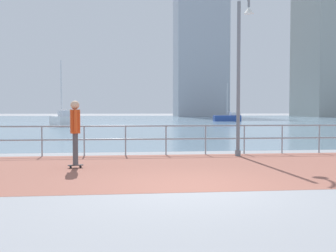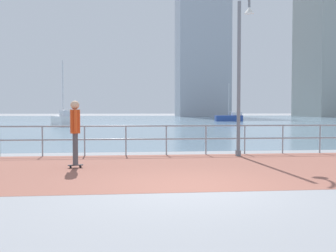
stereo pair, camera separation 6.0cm
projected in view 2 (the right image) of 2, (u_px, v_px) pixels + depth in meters
name	position (u px, v px, depth m)	size (l,w,h in m)	color
ground	(140.00, 122.00, 47.62)	(220.00, 220.00, 0.00)	gray
brick_paving	(177.00, 168.00, 10.36)	(28.00, 6.15, 0.01)	#935647
harbor_water	(138.00, 120.00, 58.16)	(180.00, 88.00, 0.00)	#6B899E
waterfront_railing	(166.00, 134.00, 13.39)	(25.25, 0.06, 1.04)	#8C99A3
lamppost	(242.00, 62.00, 13.04)	(0.72, 0.60, 5.79)	slate
skateboarder	(75.00, 127.00, 10.32)	(0.41, 0.56, 1.81)	black
sailboat_ivory	(64.00, 120.00, 37.02)	(3.04, 4.68, 6.31)	white
sailboat_navy	(230.00, 118.00, 52.92)	(3.72, 1.17, 5.22)	#284799
tower_concrete	(329.00, 42.00, 87.60)	(10.69, 14.96, 35.86)	#939993
tower_beige	(202.00, 41.00, 91.77)	(11.90, 10.26, 37.37)	#A3A8B2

